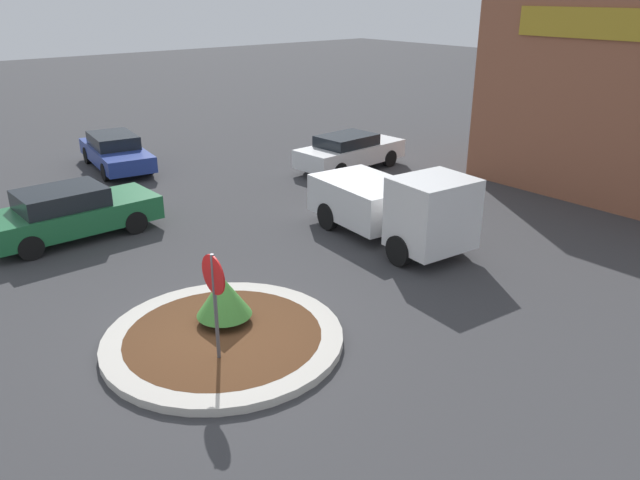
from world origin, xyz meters
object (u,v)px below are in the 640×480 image
parked_sedan_blue (116,151)px  parked_sedan_white (350,151)px  stop_sign (214,289)px  utility_truck (394,206)px  parked_sedan_green (70,213)px

parked_sedan_blue → parked_sedan_white: parked_sedan_white is taller
stop_sign → utility_truck: 7.37m
parked_sedan_white → parked_sedan_blue: bearing=136.4°
stop_sign → utility_truck: bearing=108.2°
stop_sign → parked_sedan_green: (-8.30, 0.18, -0.84)m
parked_sedan_blue → parked_sedan_white: bearing=57.8°
parked_sedan_blue → parked_sedan_white: 9.17m
parked_sedan_green → parked_sedan_white: size_ratio=1.03×
stop_sign → utility_truck: (-2.29, 6.99, -0.53)m
parked_sedan_blue → parked_sedan_green: bearing=-24.1°
utility_truck → parked_sedan_white: bearing=152.2°
stop_sign → utility_truck: stop_sign is taller
utility_truck → parked_sedan_white: size_ratio=1.14×
utility_truck → parked_sedan_green: size_ratio=1.11×
utility_truck → parked_sedan_green: (-6.01, -6.81, -0.30)m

